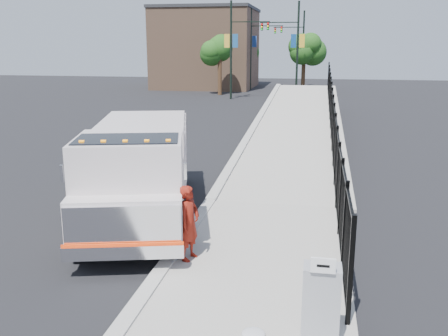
# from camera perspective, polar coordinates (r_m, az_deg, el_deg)

# --- Properties ---
(ground) EXTENTS (120.00, 120.00, 0.00)m
(ground) POSITION_cam_1_polar(r_m,az_deg,el_deg) (10.84, -6.08, -10.60)
(ground) COLOR black
(ground) RESTS_ON ground
(sidewalk) EXTENTS (3.55, 12.00, 0.12)m
(sidewalk) POSITION_cam_1_polar(r_m,az_deg,el_deg) (8.71, 2.69, -16.66)
(sidewalk) COLOR #9E998E
(sidewalk) RESTS_ON ground
(curb) EXTENTS (0.30, 12.00, 0.16)m
(curb) POSITION_cam_1_polar(r_m,az_deg,el_deg) (9.12, -9.81, -15.19)
(curb) COLOR #ADAAA3
(curb) RESTS_ON ground
(ramp) EXTENTS (3.95, 24.06, 3.19)m
(ramp) POSITION_cam_1_polar(r_m,az_deg,el_deg) (25.83, 8.75, 3.75)
(ramp) COLOR #9E998E
(ramp) RESTS_ON ground
(iron_fence) EXTENTS (0.10, 28.00, 1.80)m
(iron_fence) POSITION_cam_1_polar(r_m,az_deg,el_deg) (21.74, 12.20, 4.10)
(iron_fence) COLOR black
(iron_fence) RESTS_ON ground
(truck) EXTENTS (4.21, 7.86, 2.57)m
(truck) POSITION_cam_1_polar(r_m,az_deg,el_deg) (13.19, -9.73, 0.38)
(truck) COLOR black
(truck) RESTS_ON ground
(worker) EXTENTS (0.53, 0.66, 1.59)m
(worker) POSITION_cam_1_polar(r_m,az_deg,el_deg) (10.37, -4.00, -6.27)
(worker) COLOR maroon
(worker) RESTS_ON sidewalk
(utility_cabinet) EXTENTS (0.55, 0.40, 1.25)m
(utility_cabinet) POSITION_cam_1_polar(r_m,az_deg,el_deg) (7.77, 11.00, -15.13)
(utility_cabinet) COLOR gray
(utility_cabinet) RESTS_ON sidewalk
(arrow_sign) EXTENTS (0.35, 0.04, 0.22)m
(arrow_sign) POSITION_cam_1_polar(r_m,az_deg,el_deg) (7.25, 11.27, -10.87)
(arrow_sign) COLOR white
(arrow_sign) RESTS_ON utility_cabinet
(debris) EXTENTS (0.37, 0.37, 0.09)m
(debris) POSITION_cam_1_polar(r_m,az_deg,el_deg) (8.09, 3.38, -18.37)
(debris) COLOR silver
(debris) RESTS_ON sidewalk
(light_pole_0) EXTENTS (3.77, 0.22, 8.00)m
(light_pole_0) POSITION_cam_1_polar(r_m,az_deg,el_deg) (42.51, 1.22, 13.74)
(light_pole_0) COLOR black
(light_pole_0) RESTS_ON ground
(light_pole_1) EXTENTS (3.78, 0.22, 8.00)m
(light_pole_1) POSITION_cam_1_polar(r_m,az_deg,el_deg) (43.55, 7.99, 13.62)
(light_pole_1) COLOR black
(light_pole_1) RESTS_ON ground
(light_pole_2) EXTENTS (3.77, 0.22, 8.00)m
(light_pole_2) POSITION_cam_1_polar(r_m,az_deg,el_deg) (51.72, 3.43, 13.75)
(light_pole_2) COLOR black
(light_pole_2) RESTS_ON ground
(light_pole_3) EXTENTS (3.78, 0.22, 8.00)m
(light_pole_3) POSITION_cam_1_polar(r_m,az_deg,el_deg) (55.66, 8.71, 13.63)
(light_pole_3) COLOR black
(light_pole_3) RESTS_ON ground
(tree_0) EXTENTS (2.40, 2.40, 5.20)m
(tree_0) POSITION_cam_1_polar(r_m,az_deg,el_deg) (46.08, -0.49, 13.22)
(tree_0) COLOR #382314
(tree_0) RESTS_ON ground
(tree_1) EXTENTS (2.31, 2.31, 5.15)m
(tree_1) POSITION_cam_1_polar(r_m,az_deg,el_deg) (47.52, 9.16, 13.06)
(tree_1) COLOR #382314
(tree_1) RESTS_ON ground
(tree_2) EXTENTS (2.78, 2.78, 5.39)m
(tree_2) POSITION_cam_1_polar(r_m,az_deg,el_deg) (58.76, 2.59, 13.38)
(tree_2) COLOR #382314
(tree_2) RESTS_ON ground
(building) EXTENTS (10.00, 10.00, 8.00)m
(building) POSITION_cam_1_polar(r_m,az_deg,el_deg) (54.75, -1.96, 13.39)
(building) COLOR #8C664C
(building) RESTS_ON ground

